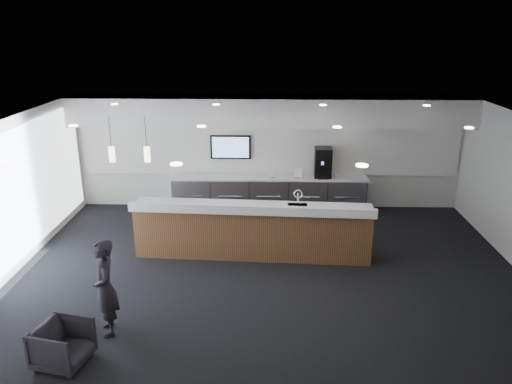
{
  "coord_description": "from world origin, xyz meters",
  "views": [
    {
      "loc": [
        0.01,
        -8.71,
        4.7
      ],
      "look_at": [
        -0.27,
        1.3,
        1.31
      ],
      "focal_mm": 35.0,
      "sensor_mm": 36.0,
      "label": 1
    }
  ],
  "objects_px": {
    "lounge_guest": "(105,288)",
    "coffee_machine": "(323,162)",
    "service_counter": "(252,230)",
    "armchair": "(63,344)"
  },
  "relations": [
    {
      "from": "armchair",
      "to": "lounge_guest",
      "type": "height_order",
      "value": "lounge_guest"
    },
    {
      "from": "coffee_machine",
      "to": "armchair",
      "type": "xyz_separation_m",
      "value": [
        -4.32,
        -6.37,
        -1.0
      ]
    },
    {
      "from": "service_counter",
      "to": "coffee_machine",
      "type": "height_order",
      "value": "coffee_machine"
    },
    {
      "from": "service_counter",
      "to": "coffee_machine",
      "type": "bearing_deg",
      "value": 60.85
    },
    {
      "from": "armchair",
      "to": "lounge_guest",
      "type": "relative_size",
      "value": 0.45
    },
    {
      "from": "lounge_guest",
      "to": "coffee_machine",
      "type": "bearing_deg",
      "value": 123.22
    },
    {
      "from": "service_counter",
      "to": "armchair",
      "type": "distance_m",
      "value": 4.51
    },
    {
      "from": "coffee_machine",
      "to": "armchair",
      "type": "distance_m",
      "value": 7.76
    },
    {
      "from": "coffee_machine",
      "to": "service_counter",
      "type": "bearing_deg",
      "value": -121.07
    },
    {
      "from": "armchair",
      "to": "lounge_guest",
      "type": "distance_m",
      "value": 1.02
    }
  ]
}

